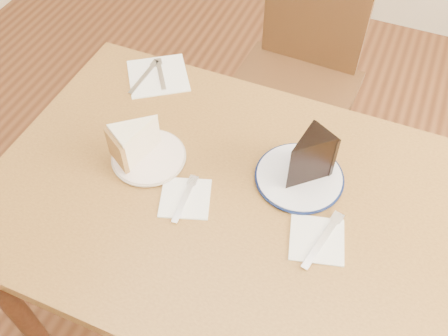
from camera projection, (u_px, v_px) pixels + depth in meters
The scene contains 14 objects.
ground at pixel (231, 320), 1.78m from camera, with size 4.00×4.00×0.00m, color #432212.
table at pixel (234, 220), 1.27m from camera, with size 1.20×0.80×0.75m.
chair_far at pixel (296, 81), 1.83m from camera, with size 0.46×0.46×0.89m.
plate_cream at pixel (149, 157), 1.26m from camera, with size 0.18×0.18×0.01m, color white.
plate_navy at pixel (299, 177), 1.22m from camera, with size 0.21×0.21×0.01m, color white.
carrot_cake at pixel (139, 140), 1.24m from camera, with size 0.08×0.12×0.09m, color #F5E4CA, non-canonical shape.
chocolate_cake at pixel (305, 161), 1.17m from camera, with size 0.08×0.11×0.12m, color black, non-canonical shape.
napkin_cream at pixel (185, 198), 1.19m from camera, with size 0.12×0.12×0.00m, color white.
napkin_navy at pixel (317, 239), 1.12m from camera, with size 0.12×0.12×0.00m, color white.
napkin_spare at pixel (158, 76), 1.47m from camera, with size 0.17×0.17×0.00m, color white.
fork_cream at pixel (185, 199), 1.18m from camera, with size 0.01×0.14×0.00m, color silver.
knife_navy at pixel (322, 240), 1.11m from camera, with size 0.02×0.17×0.00m, color silver.
fork_spare at pixel (161, 74), 1.46m from camera, with size 0.01×0.14×0.00m, color silver.
knife_spare at pixel (144, 77), 1.46m from camera, with size 0.01×0.16×0.00m, color silver.
Camera 1 is at (0.25, -0.65, 1.72)m, focal length 40.00 mm.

